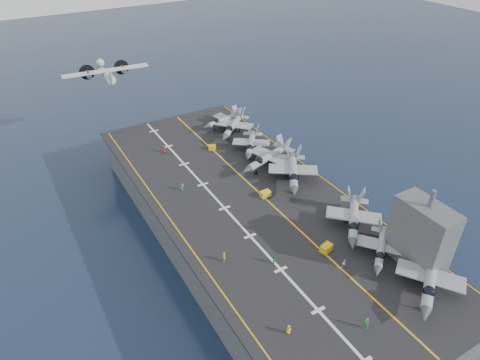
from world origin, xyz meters
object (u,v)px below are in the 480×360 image
tow_cart_a (326,248)px  transport_plane (107,75)px  fighter_jet_0 (431,278)px  island_superstructure (423,228)px

tow_cart_a → transport_plane: bearing=102.3°
tow_cart_a → fighter_jet_0: bearing=-62.6°
island_superstructure → transport_plane: (-27.65, 84.55, 4.80)m
tow_cart_a → island_superstructure: bearing=-40.7°
island_superstructure → tow_cart_a: size_ratio=6.04×
fighter_jet_0 → tow_cart_a: fighter_jet_0 is taller
fighter_jet_0 → tow_cart_a: size_ratio=7.65×
tow_cart_a → transport_plane: 77.44m
transport_plane → island_superstructure: bearing=-71.9°
island_superstructure → tow_cart_a: bearing=139.3°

